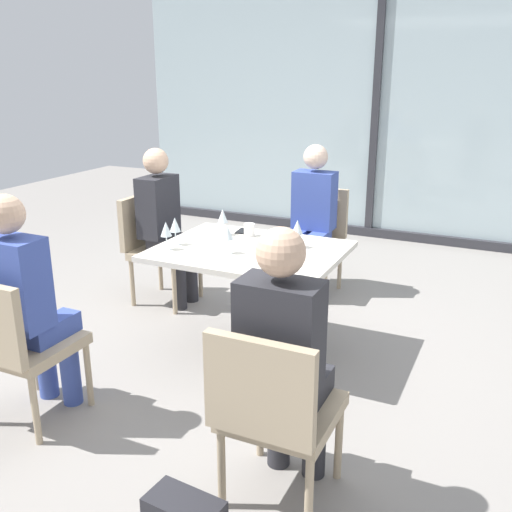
{
  "coord_description": "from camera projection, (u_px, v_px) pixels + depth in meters",
  "views": [
    {
      "loc": [
        1.55,
        -3.22,
        1.84
      ],
      "look_at": [
        0.0,
        0.1,
        0.65
      ],
      "focal_mm": 40.61,
      "sensor_mm": 36.0,
      "label": 1
    }
  ],
  "objects": [
    {
      "name": "chair_front_left",
      "position": [
        14.0,
        341.0,
        3.0
      ],
      "size": [
        0.46,
        0.5,
        0.87
      ],
      "color": "tan",
      "rests_on": "ground_plane"
    },
    {
      "name": "dining_table_main",
      "position": [
        250.0,
        276.0,
        3.8
      ],
      "size": [
        1.18,
        0.93,
        0.73
      ],
      "color": "silver",
      "rests_on": "ground_plane"
    },
    {
      "name": "chair_front_right",
      "position": [
        274.0,
        407.0,
        2.4
      ],
      "size": [
        0.46,
        0.5,
        0.87
      ],
      "color": "tan",
      "rests_on": "ground_plane"
    },
    {
      "name": "wine_glass_1",
      "position": [
        223.0,
        217.0,
        4.01
      ],
      "size": [
        0.07,
        0.07,
        0.18
      ],
      "color": "silver",
      "rests_on": "dining_table_main"
    },
    {
      "name": "coffee_cup",
      "position": [
        249.0,
        230.0,
        4.01
      ],
      "size": [
        0.08,
        0.08,
        0.09
      ],
      "primitive_type": "cylinder",
      "color": "white",
      "rests_on": "dining_table_main"
    },
    {
      "name": "cell_phone_on_table",
      "position": [
        243.0,
        231.0,
        4.14
      ],
      "size": [
        0.09,
        0.15,
        0.01
      ],
      "primitive_type": "cube",
      "rotation": [
        0.0,
        0.0,
        0.11
      ],
      "color": "black",
      "rests_on": "dining_table_main"
    },
    {
      "name": "wine_glass_0",
      "position": [
        297.0,
        228.0,
        3.73
      ],
      "size": [
        0.07,
        0.07,
        0.18
      ],
      "color": "silver",
      "rests_on": "dining_table_main"
    },
    {
      "name": "wine_glass_4",
      "position": [
        166.0,
        230.0,
        3.68
      ],
      "size": [
        0.07,
        0.07,
        0.18
      ],
      "color": "silver",
      "rests_on": "dining_table_main"
    },
    {
      "name": "window_wall_backdrop",
      "position": [
        375.0,
        129.0,
        6.35
      ],
      "size": [
        5.68,
        0.1,
        2.7
      ],
      "color": "#A3B7BC",
      "rests_on": "ground_plane"
    },
    {
      "name": "person_front_right",
      "position": [
        285.0,
        352.0,
        2.44
      ],
      "size": [
        0.34,
        0.39,
        1.26
      ],
      "color": "#28282D",
      "rests_on": "ground_plane"
    },
    {
      "name": "person_front_left",
      "position": [
        25.0,
        297.0,
        3.03
      ],
      "size": [
        0.34,
        0.39,
        1.26
      ],
      "color": "#384C9E",
      "rests_on": "ground_plane"
    },
    {
      "name": "wine_glass_5",
      "position": [
        175.0,
        225.0,
        3.79
      ],
      "size": [
        0.07,
        0.07,
        0.18
      ],
      "color": "silver",
      "rests_on": "dining_table_main"
    },
    {
      "name": "person_near_window",
      "position": [
        312.0,
        214.0,
        4.78
      ],
      "size": [
        0.34,
        0.39,
        1.26
      ],
      "color": "#384C9E",
      "rests_on": "ground_plane"
    },
    {
      "name": "chair_near_window",
      "position": [
        315.0,
        234.0,
        4.93
      ],
      "size": [
        0.46,
        0.51,
        0.87
      ],
      "color": "tan",
      "rests_on": "ground_plane"
    },
    {
      "name": "wine_glass_3",
      "position": [
        228.0,
        233.0,
        3.61
      ],
      "size": [
        0.07,
        0.07,
        0.18
      ],
      "color": "silver",
      "rests_on": "dining_table_main"
    },
    {
      "name": "person_far_left",
      "position": [
        165.0,
        219.0,
        4.59
      ],
      "size": [
        0.39,
        0.34,
        1.26
      ],
      "color": "#28282D",
      "rests_on": "ground_plane"
    },
    {
      "name": "ground_plane",
      "position": [
        250.0,
        350.0,
        3.97
      ],
      "size": [
        12.0,
        12.0,
        0.0
      ],
      "primitive_type": "plane",
      "color": "gray"
    },
    {
      "name": "chair_far_left",
      "position": [
        155.0,
        242.0,
        4.7
      ],
      "size": [
        0.5,
        0.46,
        0.87
      ],
      "color": "tan",
      "rests_on": "ground_plane"
    },
    {
      "name": "wine_glass_2",
      "position": [
        289.0,
        254.0,
        3.2
      ],
      "size": [
        0.07,
        0.07,
        0.18
      ],
      "color": "silver",
      "rests_on": "dining_table_main"
    }
  ]
}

